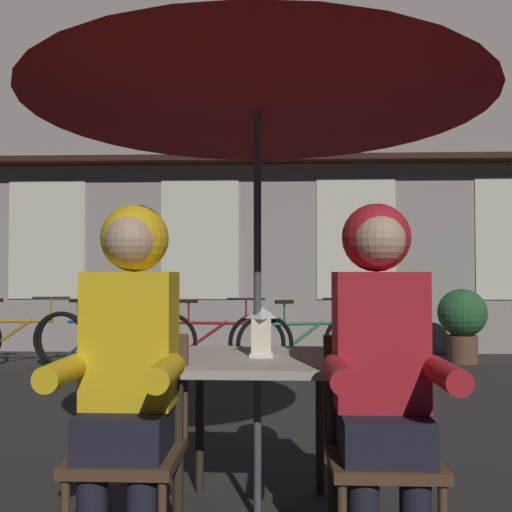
# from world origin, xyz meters

# --- Properties ---
(cafe_table) EXTENTS (0.72, 0.72, 0.74)m
(cafe_table) POSITION_xyz_m (0.00, 0.00, 0.64)
(cafe_table) COLOR #B2AD9E
(cafe_table) RESTS_ON ground_plane
(patio_umbrella) EXTENTS (2.10, 2.10, 2.31)m
(patio_umbrella) POSITION_xyz_m (0.00, 0.00, 2.06)
(patio_umbrella) COLOR #4C4C51
(patio_umbrella) RESTS_ON ground_plane
(lantern) EXTENTS (0.11, 0.11, 0.23)m
(lantern) POSITION_xyz_m (0.02, 0.01, 0.86)
(lantern) COLOR white
(lantern) RESTS_ON cafe_table
(chair_left) EXTENTS (0.40, 0.40, 0.87)m
(chair_left) POSITION_xyz_m (-0.48, -0.37, 0.49)
(chair_left) COLOR #513823
(chair_left) RESTS_ON ground_plane
(chair_right) EXTENTS (0.40, 0.40, 0.87)m
(chair_right) POSITION_xyz_m (0.48, -0.37, 0.49)
(chair_right) COLOR #513823
(chair_right) RESTS_ON ground_plane
(person_left_hooded) EXTENTS (0.45, 0.56, 1.40)m
(person_left_hooded) POSITION_xyz_m (-0.48, -0.43, 0.85)
(person_left_hooded) COLOR black
(person_left_hooded) RESTS_ON ground_plane
(person_right_hooded) EXTENTS (0.45, 0.56, 1.40)m
(person_right_hooded) POSITION_xyz_m (0.48, -0.43, 0.85)
(person_right_hooded) COLOR black
(person_right_hooded) RESTS_ON ground_plane
(shopfront_building) EXTENTS (10.00, 0.93, 6.20)m
(shopfront_building) POSITION_xyz_m (0.11, 5.40, 3.09)
(shopfront_building) COLOR #9E9389
(shopfront_building) RESTS_ON ground_plane
(bicycle_nearest) EXTENTS (1.68, 0.21, 0.84)m
(bicycle_nearest) POSITION_xyz_m (-2.99, 3.85, 0.35)
(bicycle_nearest) COLOR black
(bicycle_nearest) RESTS_ON ground_plane
(bicycle_second) EXTENTS (1.65, 0.44, 0.84)m
(bicycle_second) POSITION_xyz_m (-1.96, 3.70, 0.35)
(bicycle_second) COLOR black
(bicycle_second) RESTS_ON ground_plane
(bicycle_third) EXTENTS (1.68, 0.22, 0.84)m
(bicycle_third) POSITION_xyz_m (-0.64, 3.70, 0.35)
(bicycle_third) COLOR black
(bicycle_third) RESTS_ON ground_plane
(bicycle_fourth) EXTENTS (1.65, 0.44, 0.84)m
(bicycle_fourth) POSITION_xyz_m (0.46, 3.67, 0.35)
(bicycle_fourth) COLOR black
(bicycle_fourth) RESTS_ON ground_plane
(potted_plant) EXTENTS (0.60, 0.60, 0.92)m
(potted_plant) POSITION_xyz_m (2.42, 4.36, 0.54)
(potted_plant) COLOR brown
(potted_plant) RESTS_ON ground_plane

